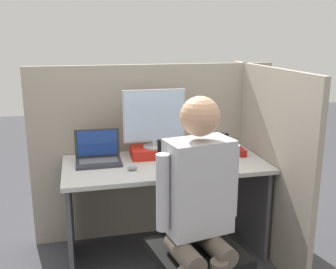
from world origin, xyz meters
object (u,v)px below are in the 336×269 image
(paper_box, at_px, (155,152))
(coffee_mug, at_px, (198,146))
(stapler, at_px, (240,152))
(office_chair, at_px, (195,229))
(laptop, at_px, (98,156))
(monitor, at_px, (154,118))
(person, at_px, (199,202))
(carrot_toy, at_px, (191,167))

(paper_box, xyz_separation_m, coffee_mug, (0.35, 0.02, 0.02))
(stapler, bearing_deg, office_chair, -128.97)
(stapler, bearing_deg, laptop, 177.04)
(monitor, distance_m, person, 1.00)
(monitor, relative_size, person, 0.35)
(paper_box, bearing_deg, stapler, -9.72)
(coffee_mug, bearing_deg, office_chair, -108.07)
(coffee_mug, bearing_deg, paper_box, -176.62)
(carrot_toy, height_order, person, person)
(person, distance_m, coffee_mug, 1.03)
(person, bearing_deg, monitor, 92.67)
(stapler, height_order, office_chair, office_chair)
(paper_box, height_order, coffee_mug, coffee_mug)
(monitor, height_order, coffee_mug, monitor)
(paper_box, height_order, person, person)
(paper_box, xyz_separation_m, stapler, (0.64, -0.11, -0.01))
(monitor, height_order, person, person)
(person, relative_size, coffee_mug, 12.46)
(laptop, distance_m, stapler, 1.06)
(paper_box, height_order, monitor, monitor)
(office_chair, height_order, coffee_mug, office_chair)
(paper_box, distance_m, carrot_toy, 0.39)
(monitor, distance_m, carrot_toy, 0.48)
(laptop, relative_size, stapler, 2.21)
(paper_box, distance_m, monitor, 0.26)
(office_chair, bearing_deg, stapler, 51.03)
(carrot_toy, height_order, office_chair, office_chair)
(laptop, bearing_deg, person, -62.99)
(stapler, xyz_separation_m, coffee_mug, (-0.30, 0.13, 0.03))
(person, bearing_deg, coffee_mug, 73.02)
(laptop, distance_m, person, 1.02)
(paper_box, distance_m, coffee_mug, 0.35)
(paper_box, xyz_separation_m, carrot_toy, (0.18, -0.35, -0.02))
(stapler, xyz_separation_m, person, (-0.60, -0.85, 0.02))
(office_chair, xyz_separation_m, coffee_mug, (0.27, 0.83, 0.24))
(laptop, distance_m, office_chair, 0.93)
(person, bearing_deg, office_chair, 79.23)
(stapler, height_order, carrot_toy, stapler)
(monitor, bearing_deg, laptop, -172.08)
(paper_box, height_order, laptop, laptop)
(monitor, xyz_separation_m, carrot_toy, (0.18, -0.35, -0.27))
(carrot_toy, xyz_separation_m, coffee_mug, (0.16, 0.37, 0.03))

